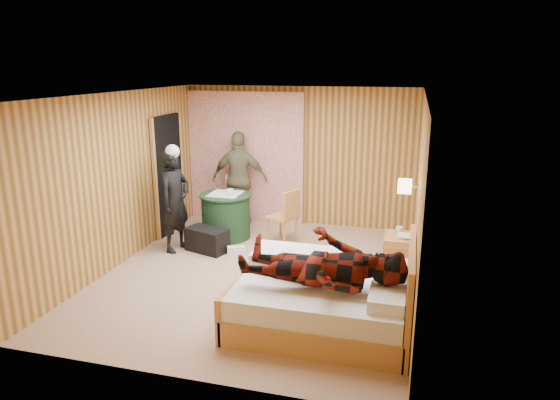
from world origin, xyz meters
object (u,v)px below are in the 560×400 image
(wall_lamp, at_px, (405,186))
(man_at_table, at_px, (240,179))
(bed, at_px, (324,299))
(chair_near, at_px, (286,213))
(duffel_bag, at_px, (207,240))
(round_table, at_px, (226,215))
(chair_far, at_px, (238,197))
(man_on_bed, at_px, (323,253))
(nightstand, at_px, (397,253))
(woman_standing, at_px, (175,201))

(wall_lamp, height_order, man_at_table, man_at_table)
(bed, relative_size, chair_near, 2.15)
(wall_lamp, xyz_separation_m, duffel_bag, (-2.98, 0.21, -1.11))
(wall_lamp, distance_m, round_table, 3.19)
(chair_far, height_order, man_on_bed, man_on_bed)
(chair_near, bearing_deg, nightstand, 92.09)
(round_table, distance_m, duffel_bag, 0.73)
(man_on_bed, bearing_deg, round_table, 128.50)
(man_on_bed, bearing_deg, bed, 95.73)
(wall_lamp, height_order, woman_standing, woman_standing)
(man_on_bed, bearing_deg, woman_standing, 144.18)
(wall_lamp, distance_m, chair_near, 2.19)
(man_at_table, bearing_deg, nightstand, 147.96)
(chair_near, relative_size, duffel_bag, 1.39)
(chair_near, bearing_deg, chair_far, -100.20)
(woman_standing, bearing_deg, man_at_table, -5.42)
(wall_lamp, bearing_deg, chair_near, 154.88)
(woman_standing, relative_size, man_at_table, 0.94)
(nightstand, xyz_separation_m, woman_standing, (-3.42, -0.04, 0.53))
(woman_standing, bearing_deg, chair_far, -4.90)
(bed, distance_m, duffel_bag, 2.82)
(bed, xyz_separation_m, man_on_bed, (0.02, -0.23, 0.65))
(man_on_bed, bearing_deg, nightstand, 69.81)
(man_on_bed, bearing_deg, chair_near, 112.07)
(chair_near, height_order, man_on_bed, man_on_bed)
(bed, relative_size, duffel_bag, 2.99)
(duffel_bag, relative_size, man_on_bed, 0.37)
(chair_far, relative_size, man_on_bed, 0.53)
(wall_lamp, xyz_separation_m, bed, (-0.80, -1.58, -1.00))
(round_table, xyz_separation_m, duffel_bag, (-0.06, -0.69, -0.20))
(nightstand, bearing_deg, wall_lamp, -76.64)
(wall_lamp, height_order, round_table, wall_lamp)
(bed, distance_m, woman_standing, 3.21)
(chair_near, distance_m, duffel_bag, 1.35)
(bed, bearing_deg, wall_lamp, 63.20)
(bed, bearing_deg, man_at_table, 123.54)
(chair_far, xyz_separation_m, man_on_bed, (2.18, -3.39, 0.41))
(wall_lamp, distance_m, man_at_table, 3.38)
(chair_near, distance_m, man_at_table, 1.35)
(chair_near, bearing_deg, man_at_table, -102.66)
(chair_far, distance_m, chair_near, 1.31)
(bed, height_order, man_on_bed, man_on_bed)
(round_table, height_order, chair_near, chair_near)
(chair_near, bearing_deg, round_table, -68.70)
(nightstand, distance_m, man_on_bed, 2.22)
(woman_standing, bearing_deg, man_on_bed, -111.30)
(duffel_bag, bearing_deg, woman_standing, -154.21)
(wall_lamp, xyz_separation_m, woman_standing, (-3.46, 0.14, -0.49))
(wall_lamp, bearing_deg, man_on_bed, -113.21)
(chair_near, xyz_separation_m, woman_standing, (-1.61, -0.73, 0.28))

